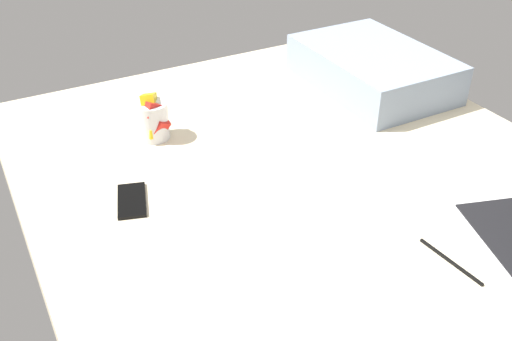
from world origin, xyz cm
name	(u,v)px	position (x,y,z in cm)	size (l,w,h in cm)	color
bed_mattress	(322,218)	(0.00, 0.00, 9.00)	(180.00, 140.00, 18.00)	beige
snack_cup	(153,119)	(-45.26, -28.64, 24.03)	(10.91, 9.00, 14.07)	silver
cell_phone	(132,200)	(-18.37, -44.50, 18.40)	(6.80, 14.00, 0.80)	black
pillow	(373,69)	(-43.20, 48.00, 24.50)	(52.00, 36.00, 13.00)	#8C9EB7
charger_cable	(450,261)	(35.15, 8.82, 18.30)	(17.00, 0.60, 0.60)	black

